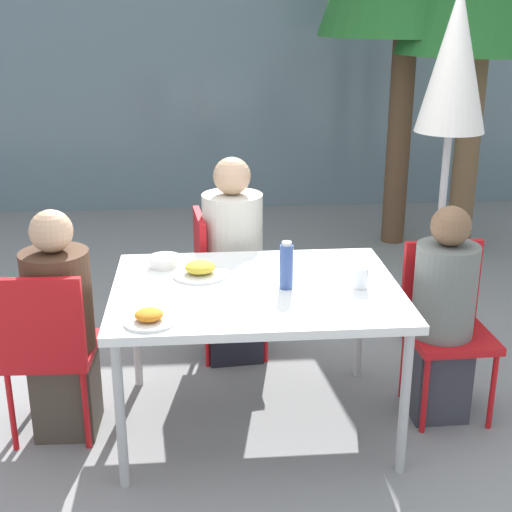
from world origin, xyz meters
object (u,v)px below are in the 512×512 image
(salad_bowl, at_px, (165,261))
(person_right, at_px, (442,319))
(chair_left, at_px, (47,343))
(closed_umbrella, at_px, (454,77))
(chair_right, at_px, (446,315))
(bottle, at_px, (286,266))
(drinking_cup, at_px, (360,278))
(chair_far, at_px, (218,273))
(person_far, at_px, (233,266))
(person_left, at_px, (61,331))

(salad_bowl, bearing_deg, person_right, -11.87)
(chair_left, distance_m, closed_umbrella, 2.58)
(chair_right, bearing_deg, bottle, 8.00)
(chair_left, bearing_deg, drinking_cup, 1.55)
(person_right, xyz_separation_m, chair_far, (-1.07, 0.77, -0.01))
(chair_left, relative_size, chair_right, 1.00)
(chair_right, xyz_separation_m, bottle, (-0.83, -0.14, 0.34))
(person_far, xyz_separation_m, closed_umbrella, (1.25, 0.12, 1.04))
(person_right, distance_m, closed_umbrella, 1.40)
(person_right, bearing_deg, bottle, 2.71)
(bottle, relative_size, drinking_cup, 2.26)
(person_right, relative_size, chair_far, 1.27)
(closed_umbrella, distance_m, bottle, 1.57)
(person_right, relative_size, drinking_cup, 10.95)
(bottle, relative_size, salad_bowl, 1.44)
(person_right, bearing_deg, chair_left, 0.56)
(chair_right, distance_m, bottle, 0.91)
(chair_left, relative_size, bottle, 3.83)
(closed_umbrella, distance_m, drinking_cup, 1.42)
(bottle, bearing_deg, salad_bowl, 148.99)
(chair_left, xyz_separation_m, closed_umbrella, (2.15, 0.92, 1.10))
(chair_far, xyz_separation_m, person_far, (0.08, -0.04, 0.06))
(drinking_cup, distance_m, salad_bowl, 0.99)
(chair_right, bearing_deg, salad_bowl, -9.83)
(person_right, xyz_separation_m, person_far, (-0.99, 0.73, 0.04))
(person_far, xyz_separation_m, bottle, (0.21, -0.79, 0.28))
(chair_left, relative_size, person_right, 0.79)
(person_left, bearing_deg, closed_umbrella, 23.91)
(person_right, height_order, chair_far, person_right)
(person_right, distance_m, drinking_cup, 0.52)
(closed_umbrella, bearing_deg, person_right, -106.80)
(bottle, bearing_deg, chair_far, 109.39)
(salad_bowl, bearing_deg, person_left, -150.30)
(chair_far, xyz_separation_m, salad_bowl, (-0.28, -0.49, 0.26))
(closed_umbrella, xyz_separation_m, bottle, (-1.04, -0.91, -0.76))
(closed_umbrella, height_order, drinking_cup, closed_umbrella)
(person_right, bearing_deg, closed_umbrella, -108.39)
(chair_right, xyz_separation_m, drinking_cup, (-0.49, -0.17, 0.28))
(chair_right, distance_m, drinking_cup, 0.59)
(person_left, height_order, closed_umbrella, closed_umbrella)
(chair_right, relative_size, bottle, 3.83)
(bottle, bearing_deg, person_right, 4.29)
(chair_left, xyz_separation_m, chair_right, (1.94, 0.15, 0.00))
(chair_right, height_order, chair_far, same)
(person_far, bearing_deg, drinking_cup, 28.83)
(chair_far, distance_m, closed_umbrella, 1.73)
(closed_umbrella, height_order, bottle, closed_umbrella)
(chair_left, distance_m, person_left, 0.10)
(person_right, relative_size, bottle, 4.85)
(chair_right, distance_m, person_right, 0.10)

